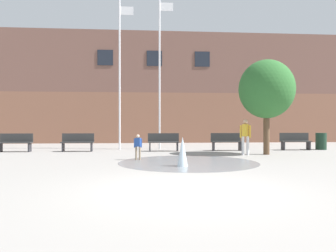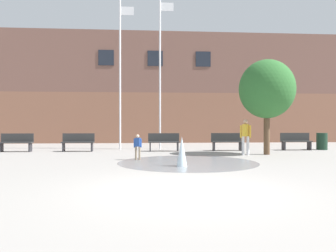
% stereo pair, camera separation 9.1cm
% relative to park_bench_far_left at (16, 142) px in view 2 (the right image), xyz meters
% --- Properties ---
extents(ground_plane, '(100.00, 100.00, 0.00)m').
position_rel_park_bench_far_left_xyz_m(ground_plane, '(7.17, -9.91, -0.48)').
color(ground_plane, gray).
extents(library_building, '(36.00, 6.05, 8.12)m').
position_rel_park_bench_far_left_xyz_m(library_building, '(7.17, 9.82, 3.58)').
color(library_building, brown).
rests_on(library_building, ground).
extents(splash_fountain, '(5.06, 5.06, 0.98)m').
position_rel_park_bench_far_left_xyz_m(splash_fountain, '(7.80, -5.48, -0.29)').
color(splash_fountain, gray).
rests_on(splash_fountain, ground).
extents(park_bench_far_left, '(1.60, 0.44, 0.91)m').
position_rel_park_bench_far_left_xyz_m(park_bench_far_left, '(0.00, 0.00, 0.00)').
color(park_bench_far_left, '#28282D').
rests_on(park_bench_far_left, ground).
extents(park_bench_left_of_flagpoles, '(1.60, 0.44, 0.91)m').
position_rel_park_bench_far_left_xyz_m(park_bench_left_of_flagpoles, '(3.04, -0.05, 0.00)').
color(park_bench_left_of_flagpoles, '#28282D').
rests_on(park_bench_left_of_flagpoles, ground).
extents(park_bench_center, '(1.60, 0.44, 0.91)m').
position_rel_park_bench_far_left_xyz_m(park_bench_center, '(7.37, -0.19, 0.00)').
color(park_bench_center, '#28282D').
rests_on(park_bench_center, ground).
extents(park_bench_under_right_flagpole, '(1.60, 0.44, 0.91)m').
position_rel_park_bench_far_left_xyz_m(park_bench_under_right_flagpole, '(10.66, -0.09, 0.00)').
color(park_bench_under_right_flagpole, '#28282D').
rests_on(park_bench_under_right_flagpole, ground).
extents(park_bench_far_right, '(1.60, 0.44, 0.91)m').
position_rel_park_bench_far_left_xyz_m(park_bench_far_right, '(14.40, -0.04, 0.00)').
color(park_bench_far_right, '#28282D').
rests_on(park_bench_far_right, ground).
extents(adult_watching, '(0.50, 0.39, 1.59)m').
position_rel_park_bench_far_left_xyz_m(adult_watching, '(10.86, -2.58, 0.45)').
color(adult_watching, silver).
rests_on(adult_watching, ground).
extents(child_running, '(0.31, 0.20, 0.99)m').
position_rel_park_bench_far_left_xyz_m(child_running, '(6.11, -4.18, 0.10)').
color(child_running, '#89755B').
rests_on(child_running, ground).
extents(flagpole_left, '(0.80, 0.10, 8.18)m').
position_rel_park_bench_far_left_xyz_m(flagpole_left, '(5.09, 1.15, 3.86)').
color(flagpole_left, silver).
rests_on(flagpole_left, ground).
extents(flagpole_right, '(0.80, 0.10, 8.46)m').
position_rel_park_bench_far_left_xyz_m(flagpole_right, '(7.27, 1.15, 4.00)').
color(flagpole_right, silver).
rests_on(flagpole_right, ground).
extents(trash_can, '(0.56, 0.56, 0.90)m').
position_rel_park_bench_far_left_xyz_m(trash_can, '(15.90, 0.07, -0.03)').
color(trash_can, '#193323').
rests_on(trash_can, ground).
extents(street_tree_near_building, '(2.50, 2.50, 4.31)m').
position_rel_park_bench_far_left_xyz_m(street_tree_near_building, '(11.91, -2.38, 2.48)').
color(street_tree_near_building, brown).
rests_on(street_tree_near_building, ground).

